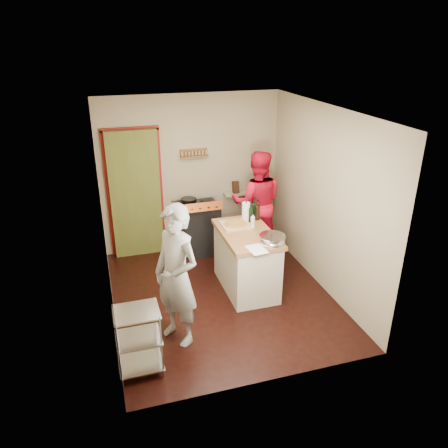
% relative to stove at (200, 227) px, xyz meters
% --- Properties ---
extents(floor, '(3.50, 3.50, 0.00)m').
position_rel_stove_xyz_m(floor, '(-0.05, -1.42, -0.45)').
color(floor, black).
rests_on(floor, ground).
extents(back_wall, '(3.00, 0.44, 2.60)m').
position_rel_stove_xyz_m(back_wall, '(-0.69, 0.36, 0.68)').
color(back_wall, gray).
rests_on(back_wall, ground).
extents(left_wall, '(0.04, 3.50, 2.60)m').
position_rel_stove_xyz_m(left_wall, '(-1.55, -1.42, 0.85)').
color(left_wall, gray).
rests_on(left_wall, ground).
extents(right_wall, '(0.04, 3.50, 2.60)m').
position_rel_stove_xyz_m(right_wall, '(1.45, -1.42, 0.85)').
color(right_wall, gray).
rests_on(right_wall, ground).
extents(ceiling, '(3.00, 3.50, 0.02)m').
position_rel_stove_xyz_m(ceiling, '(-0.05, -1.42, 2.16)').
color(ceiling, white).
rests_on(ceiling, back_wall).
extents(stove, '(0.60, 0.63, 1.00)m').
position_rel_stove_xyz_m(stove, '(0.00, 0.00, 0.00)').
color(stove, black).
rests_on(stove, ground).
extents(wire_shelving, '(0.48, 0.40, 0.80)m').
position_rel_stove_xyz_m(wire_shelving, '(-1.33, -2.62, -0.01)').
color(wire_shelving, silver).
rests_on(wire_shelving, ground).
extents(island, '(0.73, 1.30, 1.21)m').
position_rel_stove_xyz_m(island, '(0.37, -1.32, 0.03)').
color(island, beige).
rests_on(island, ground).
extents(person_stripe, '(0.70, 0.76, 1.74)m').
position_rel_stove_xyz_m(person_stripe, '(-0.81, -2.18, 0.42)').
color(person_stripe, '#9FA0A4').
rests_on(person_stripe, ground).
extents(person_red, '(1.01, 0.89, 1.75)m').
position_rel_stove_xyz_m(person_red, '(0.93, -0.22, 0.42)').
color(person_red, red).
rests_on(person_red, ground).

